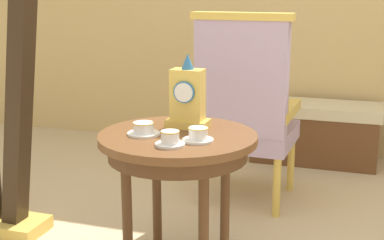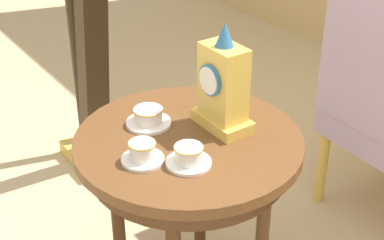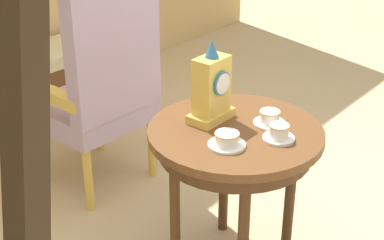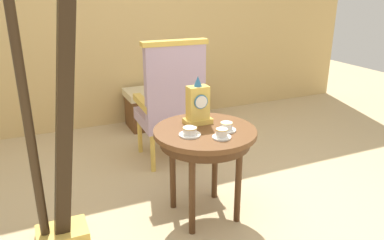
# 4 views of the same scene
# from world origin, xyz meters

# --- Properties ---
(ground_plane) EXTENTS (10.00, 10.00, 0.00)m
(ground_plane) POSITION_xyz_m (0.00, 0.00, 0.00)
(ground_plane) COLOR tan
(wall_back) EXTENTS (6.00, 0.10, 2.80)m
(wall_back) POSITION_xyz_m (0.00, 2.25, 1.40)
(wall_back) COLOR tan
(wall_back) RESTS_ON ground
(side_table) EXTENTS (0.69, 0.69, 0.65)m
(side_table) POSITION_xyz_m (-0.10, 0.08, 0.58)
(side_table) COLOR brown
(side_table) RESTS_ON ground
(teacup_left) EXTENTS (0.14, 0.14, 0.06)m
(teacup_left) POSITION_xyz_m (-0.23, 0.02, 0.68)
(teacup_left) COLOR white
(teacup_left) RESTS_ON side_table
(teacup_right) EXTENTS (0.12, 0.12, 0.06)m
(teacup_right) POSITION_xyz_m (-0.06, -0.10, 0.68)
(teacup_right) COLOR white
(teacup_right) RESTS_ON side_table
(teacup_center) EXTENTS (0.13, 0.13, 0.06)m
(teacup_center) POSITION_xyz_m (0.02, 0.00, 0.68)
(teacup_center) COLOR white
(teacup_center) RESTS_ON side_table
(mantel_clock) EXTENTS (0.19, 0.11, 0.34)m
(mantel_clock) POSITION_xyz_m (-0.09, 0.20, 0.79)
(mantel_clock) COLOR gold
(mantel_clock) RESTS_ON side_table
(armchair) EXTENTS (0.56, 0.55, 1.14)m
(armchair) POSITION_xyz_m (0.01, 0.97, 0.59)
(armchair) COLOR #B299B7
(armchair) RESTS_ON ground
(harp) EXTENTS (0.40, 0.24, 1.82)m
(harp) POSITION_xyz_m (-1.03, 0.20, 0.73)
(harp) COLOR gold
(harp) RESTS_ON ground
(window_bench) EXTENTS (0.94, 0.40, 0.44)m
(window_bench) POSITION_xyz_m (0.31, 1.95, 0.22)
(window_bench) COLOR beige
(window_bench) RESTS_ON ground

